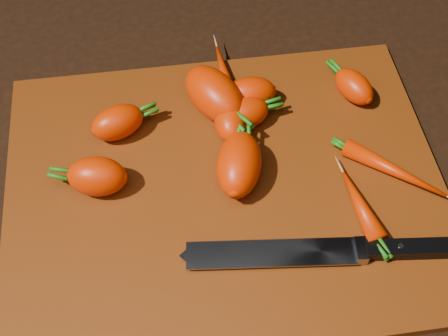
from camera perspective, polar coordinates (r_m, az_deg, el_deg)
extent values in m
cube|color=black|center=(0.73, 0.11, -2.26)|extent=(2.00, 2.00, 0.01)
cube|color=#5F2608|center=(0.72, 0.11, -1.77)|extent=(0.50, 0.40, 0.01)
ellipsoid|color=#F12D00|center=(0.75, -9.72, 4.14)|extent=(0.07, 0.06, 0.04)
ellipsoid|color=#F12D00|center=(0.71, -11.54, -0.75)|extent=(0.07, 0.06, 0.05)
ellipsoid|color=#F12D00|center=(0.76, -0.91, 6.75)|extent=(0.09, 0.11, 0.06)
ellipsoid|color=#F12D00|center=(0.70, 1.38, 0.34)|extent=(0.07, 0.10, 0.05)
ellipsoid|color=#F12D00|center=(0.78, 2.38, 6.85)|extent=(0.07, 0.04, 0.04)
ellipsoid|color=#F12D00|center=(0.76, 1.97, 5.02)|extent=(0.07, 0.05, 0.04)
ellipsoid|color=#F12D00|center=(0.80, 11.80, 7.31)|extent=(0.06, 0.07, 0.04)
ellipsoid|color=#F12D00|center=(0.81, 0.00, 8.65)|extent=(0.03, 0.10, 0.02)
ellipsoid|color=#F12D00|center=(0.74, 15.34, -0.24)|extent=(0.11, 0.10, 0.02)
ellipsoid|color=#F12D00|center=(0.70, 12.33, -3.34)|extent=(0.04, 0.09, 0.02)
ellipsoid|color=#F12D00|center=(0.75, 0.59, 4.26)|extent=(0.04, 0.06, 0.04)
cube|color=gray|center=(0.66, -3.49, -8.03)|extent=(0.18, 0.05, 0.00)
cube|color=gray|center=(0.66, 4.78, -7.76)|extent=(0.01, 0.03, 0.01)
cube|color=black|center=(0.67, 9.60, -7.54)|extent=(0.10, 0.03, 0.01)
cylinder|color=#B2B2B7|center=(0.66, 8.37, -7.30)|extent=(0.01, 0.01, 0.00)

